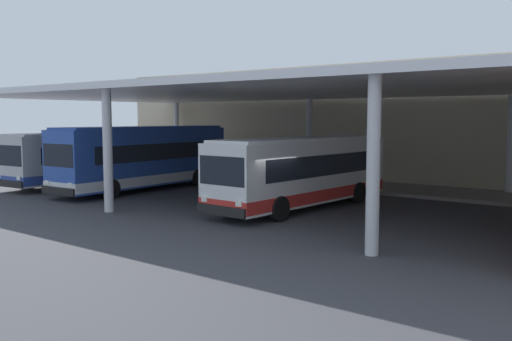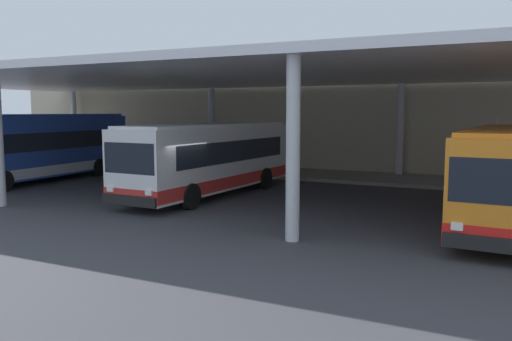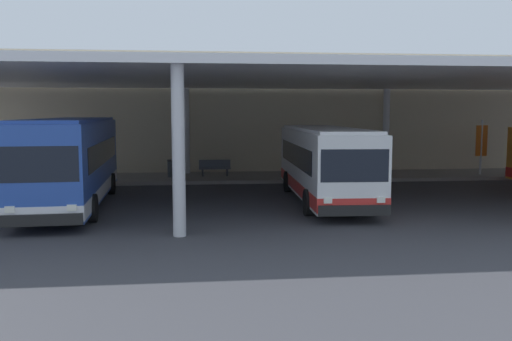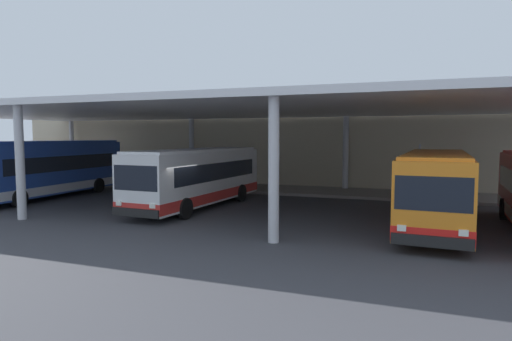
% 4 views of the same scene
% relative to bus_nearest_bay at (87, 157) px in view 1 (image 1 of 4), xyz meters
% --- Properties ---
extents(ground_plane, '(200.00, 200.00, 0.00)m').
position_rel_bus_nearest_bay_xyz_m(ground_plane, '(15.44, -3.00, -1.66)').
color(ground_plane, '#3D3D42').
extents(platform_kerb, '(42.00, 4.50, 0.18)m').
position_rel_bus_nearest_bay_xyz_m(platform_kerb, '(15.44, 8.75, -1.57)').
color(platform_kerb, gray).
rests_on(platform_kerb, ground).
extents(station_building_facade, '(48.00, 1.60, 7.49)m').
position_rel_bus_nearest_bay_xyz_m(station_building_facade, '(15.44, 12.00, 2.09)').
color(station_building_facade, '#C1B293').
rests_on(station_building_facade, ground).
extents(canopy_shelter, '(40.00, 17.00, 5.55)m').
position_rel_bus_nearest_bay_xyz_m(canopy_shelter, '(15.44, 2.50, 3.66)').
color(canopy_shelter, silver).
rests_on(canopy_shelter, ground).
extents(bus_nearest_bay, '(3.32, 10.69, 3.17)m').
position_rel_bus_nearest_bay_xyz_m(bus_nearest_bay, '(0.00, 0.00, 0.00)').
color(bus_nearest_bay, '#B7B7BC').
rests_on(bus_nearest_bay, ground).
extents(bus_second_bay, '(3.10, 11.44, 3.57)m').
position_rel_bus_nearest_bay_xyz_m(bus_second_bay, '(4.82, 0.37, 0.19)').
color(bus_second_bay, '#284CA8').
rests_on(bus_second_bay, ground).
extents(bus_middle_bay, '(3.04, 10.63, 3.17)m').
position_rel_bus_nearest_bay_xyz_m(bus_middle_bay, '(15.29, 0.47, 0.00)').
color(bus_middle_bay, white).
rests_on(bus_middle_bay, ground).
extents(bench_waiting, '(1.80, 0.45, 0.92)m').
position_rel_bus_nearest_bay_xyz_m(bench_waiting, '(10.90, 8.82, -0.99)').
color(bench_waiting, '#4C515B').
rests_on(bench_waiting, platform_kerb).
extents(trash_bin, '(0.52, 0.52, 0.98)m').
position_rel_bus_nearest_bay_xyz_m(trash_bin, '(8.46, 8.60, -0.98)').
color(trash_bin, '#33383D').
rests_on(trash_bin, platform_kerb).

